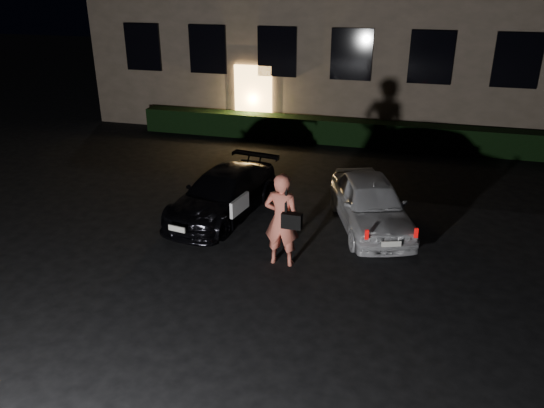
# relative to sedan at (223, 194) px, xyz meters

# --- Properties ---
(ground) EXTENTS (80.00, 80.00, 0.00)m
(ground) POSITION_rel_sedan_xyz_m (2.01, -3.65, -0.56)
(ground) COLOR black
(ground) RESTS_ON ground
(hedge) EXTENTS (15.00, 0.70, 0.85)m
(hedge) POSITION_rel_sedan_xyz_m (2.01, 6.85, -0.13)
(hedge) COLOR black
(hedge) RESTS_ON ground
(sedan) EXTENTS (2.16, 4.04, 1.11)m
(sedan) POSITION_rel_sedan_xyz_m (0.00, 0.00, 0.00)
(sedan) COLOR black
(sedan) RESTS_ON ground
(hatch) EXTENTS (2.56, 3.85, 1.22)m
(hatch) POSITION_rel_sedan_xyz_m (3.53, 0.25, 0.05)
(hatch) COLOR silver
(hatch) RESTS_ON ground
(man) EXTENTS (0.80, 0.48, 1.96)m
(man) POSITION_rel_sedan_xyz_m (1.98, -1.95, 0.43)
(man) COLOR #D56853
(man) RESTS_ON ground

